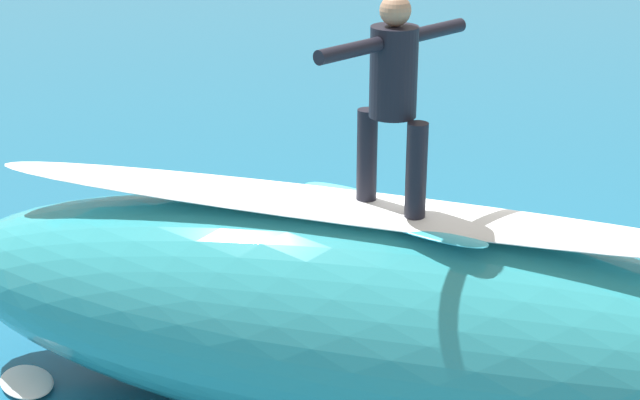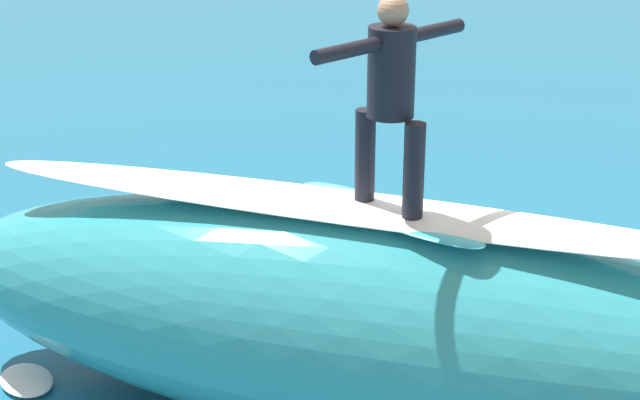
{
  "view_description": "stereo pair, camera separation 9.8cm",
  "coord_description": "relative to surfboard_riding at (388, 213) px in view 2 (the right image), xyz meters",
  "views": [
    {
      "loc": [
        0.8,
        8.85,
        4.92
      ],
      "look_at": [
        1.08,
        0.1,
        1.47
      ],
      "focal_mm": 55.45,
      "sensor_mm": 36.0,
      "label": 1
    },
    {
      "loc": [
        0.7,
        8.85,
        4.92
      ],
      "look_at": [
        1.08,
        0.1,
        1.47
      ],
      "focal_mm": 55.45,
      "sensor_mm": 36.0,
      "label": 2
    }
  ],
  "objects": [
    {
      "name": "ground_plane",
      "position": [
        -0.48,
        -1.64,
        -1.98
      ],
      "size": [
        120.0,
        120.0,
        0.0
      ],
      "primitive_type": "plane",
      "color": "#196084"
    },
    {
      "name": "wave_crest",
      "position": [
        0.24,
        -0.07,
        -1.01
      ],
      "size": [
        8.04,
        4.21,
        1.95
      ],
      "primitive_type": "ellipsoid",
      "rotation": [
        0.0,
        0.0,
        -0.29
      ],
      "color": "teal",
      "rests_on": "ground_plane"
    },
    {
      "name": "wave_foam_lip",
      "position": [
        0.24,
        -0.07,
        0.01
      ],
      "size": [
        6.54,
        2.6,
        0.08
      ],
      "primitive_type": "ellipsoid",
      "rotation": [
        0.0,
        0.0,
        -0.29
      ],
      "color": "white",
      "rests_on": "wave_crest"
    },
    {
      "name": "surfboard_riding",
      "position": [
        0.0,
        0.0,
        0.0
      ],
      "size": [
        1.7,
        1.63,
        0.07
      ],
      "primitive_type": "ellipsoid",
      "rotation": [
        0.0,
        0.0,
        -0.75
      ],
      "color": "#33B2D1",
      "rests_on": "wave_crest"
    },
    {
      "name": "surfer_riding",
      "position": [
        -0.0,
        0.0,
        1.01
      ],
      "size": [
        1.16,
        1.23,
        1.68
      ],
      "rotation": [
        0.0,
        0.0,
        -0.75
      ],
      "color": "black",
      "rests_on": "surfboard_riding"
    },
    {
      "name": "surfboard_paddling",
      "position": [
        1.2,
        -3.08,
        -1.93
      ],
      "size": [
        2.42,
        1.38,
        0.1
      ],
      "primitive_type": "ellipsoid",
      "rotation": [
        0.0,
        0.0,
        2.76
      ],
      "color": "#33B2D1",
      "rests_on": "ground_plane"
    },
    {
      "name": "surfer_paddling",
      "position": [
        1.31,
        -3.12,
        -1.76
      ],
      "size": [
        1.49,
        0.76,
        0.28
      ],
      "rotation": [
        0.0,
        0.0,
        2.76
      ],
      "color": "black",
      "rests_on": "surfboard_paddling"
    },
    {
      "name": "foam_patch_near",
      "position": [
        1.66,
        -3.66,
        -1.89
      ],
      "size": [
        1.05,
        1.04,
        0.18
      ],
      "primitive_type": "ellipsoid",
      "rotation": [
        0.0,
        0.0,
        0.68
      ],
      "color": "white",
      "rests_on": "ground_plane"
    },
    {
      "name": "foam_patch_far",
      "position": [
        3.26,
        -0.52,
        -1.94
      ],
      "size": [
        0.75,
        0.79,
        0.09
      ],
      "primitive_type": "ellipsoid",
      "rotation": [
        0.0,
        0.0,
        2.23
      ],
      "color": "white",
      "rests_on": "ground_plane"
    }
  ]
}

